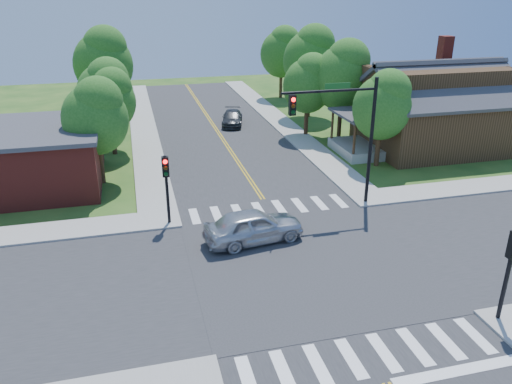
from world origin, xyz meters
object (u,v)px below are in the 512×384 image
object	(u,v)px
signal_mast_ne	(344,123)
car_dgrey	(232,119)
house_ne	(435,105)
car_silver	(254,227)
signal_pole_nw	(166,177)
signal_pole_se	(511,259)

from	to	relation	value
signal_mast_ne	car_dgrey	xyz separation A→B (m)	(-2.25, 18.75, -4.23)
house_ne	car_silver	world-z (taller)	house_ne
signal_pole_nw	car_dgrey	distance (m)	20.22
signal_mast_ne	car_silver	size ratio (longest dim) A/B	1.42
signal_mast_ne	signal_pole_nw	world-z (taller)	signal_mast_ne
house_ne	car_dgrey	world-z (taller)	house_ne
signal_pole_nw	car_silver	bearing A→B (deg)	-37.19
signal_pole_nw	signal_mast_ne	bearing A→B (deg)	0.07
signal_pole_nw	house_ne	xyz separation A→B (m)	(20.71, 8.66, 0.67)
signal_pole_nw	car_dgrey	world-z (taller)	signal_pole_nw
signal_mast_ne	car_dgrey	bearing A→B (deg)	96.84
signal_pole_se	car_silver	size ratio (longest dim) A/B	0.75
signal_mast_ne	house_ne	bearing A→B (deg)	37.68
signal_mast_ne	house_ne	distance (m)	14.23
signal_pole_se	car_silver	world-z (taller)	signal_pole_se
signal_mast_ne	signal_pole_se	world-z (taller)	signal_mast_ne
house_ne	car_dgrey	xyz separation A→B (m)	(-13.45, 10.11, -2.71)
car_silver	car_dgrey	xyz separation A→B (m)	(3.44, 21.67, -0.21)
car_silver	signal_pole_nw	bearing A→B (deg)	44.59
signal_pole_se	signal_pole_nw	size ratio (longest dim) A/B	1.00
signal_pole_nw	car_silver	world-z (taller)	signal_pole_nw
signal_pole_se	signal_pole_nw	xyz separation A→B (m)	(-11.20, 11.20, 0.00)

